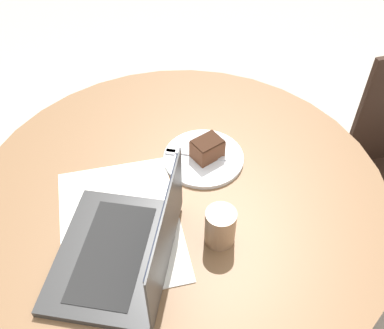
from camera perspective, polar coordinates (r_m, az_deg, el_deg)
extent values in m
plane|color=#B7AD9E|center=(1.83, -1.07, -19.05)|extent=(12.00, 12.00, 0.00)
cylinder|color=brown|center=(1.82, -1.08, -18.91)|extent=(0.49, 0.49, 0.02)
cylinder|color=brown|center=(1.49, -1.27, -13.02)|extent=(0.14, 0.14, 0.71)
cylinder|color=brown|center=(1.19, -1.56, -3.85)|extent=(1.10, 1.10, 0.03)
cube|color=black|center=(1.75, 22.69, -14.72)|extent=(0.04, 0.04, 0.45)
cube|color=black|center=(1.90, 16.78, -5.32)|extent=(0.04, 0.04, 0.45)
cube|color=white|center=(1.12, -9.09, -7.38)|extent=(0.42, 0.33, 0.00)
cylinder|color=silver|center=(1.25, 1.48, 0.84)|extent=(0.22, 0.22, 0.01)
cube|color=brown|center=(1.23, 1.95, 1.99)|extent=(0.08, 0.09, 0.05)
cube|color=#351E13|center=(1.21, 1.99, 2.97)|extent=(0.08, 0.09, 0.00)
cube|color=silver|center=(1.25, 0.53, 1.26)|extent=(0.10, 0.15, 0.00)
cube|color=silver|center=(1.26, -2.74, 1.73)|extent=(0.04, 0.04, 0.00)
cylinder|color=#997556|center=(1.05, 3.61, -7.87)|extent=(0.07, 0.07, 0.10)
cube|color=#2D2D2D|center=(1.07, -10.00, -11.16)|extent=(0.41, 0.38, 0.02)
cube|color=black|center=(1.06, -10.06, -10.88)|extent=(0.31, 0.26, 0.00)
cube|color=#2D2D2D|center=(0.95, -3.23, -9.02)|extent=(0.30, 0.16, 0.19)
cube|color=black|center=(0.95, -3.47, -8.99)|extent=(0.28, 0.16, 0.18)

